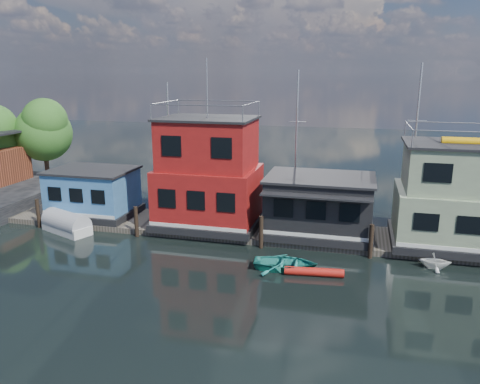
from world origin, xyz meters
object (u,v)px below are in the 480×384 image
(dinghy_white, at_px, (435,261))
(houseboat_dark, at_px, (319,205))
(houseboat_green, at_px, (462,198))
(tarp_runabout, at_px, (67,224))
(houseboat_blue, at_px, (93,192))
(dinghy_teal, at_px, (286,263))
(red_kayak, at_px, (314,272))
(houseboat_red, at_px, (209,175))

(dinghy_white, bearing_deg, houseboat_dark, 65.74)
(houseboat_green, distance_m, tarp_runabout, 27.22)
(tarp_runabout, bearing_deg, houseboat_blue, 105.92)
(houseboat_blue, relative_size, tarp_runabout, 1.47)
(houseboat_blue, relative_size, dinghy_teal, 1.69)
(houseboat_green, bearing_deg, tarp_runabout, -173.18)
(red_kayak, bearing_deg, dinghy_teal, 158.70)
(dinghy_teal, distance_m, dinghy_white, 8.88)
(houseboat_green, height_order, tarp_runabout, houseboat_green)
(dinghy_white, bearing_deg, houseboat_blue, 83.56)
(houseboat_green, distance_m, dinghy_white, 5.00)
(houseboat_blue, xyz_separation_m, red_kayak, (17.85, -6.34, -1.96))
(houseboat_red, relative_size, dinghy_teal, 3.14)
(houseboat_blue, height_order, red_kayak, houseboat_blue)
(houseboat_green, xyz_separation_m, red_kayak, (-8.65, -6.34, -3.30))
(houseboat_blue, height_order, houseboat_red, houseboat_red)
(houseboat_red, height_order, red_kayak, houseboat_red)
(houseboat_blue, relative_size, houseboat_red, 0.54)
(houseboat_red, xyz_separation_m, red_kayak, (8.35, -6.34, -3.86))
(dinghy_white, relative_size, red_kayak, 0.55)
(houseboat_blue, bearing_deg, dinghy_teal, -20.00)
(houseboat_green, relative_size, tarp_runabout, 1.93)
(houseboat_blue, bearing_deg, houseboat_green, 0.00)
(houseboat_blue, distance_m, dinghy_teal, 17.26)
(houseboat_green, relative_size, red_kayak, 2.49)
(houseboat_red, bearing_deg, tarp_runabout, -161.96)
(dinghy_teal, distance_m, red_kayak, 1.79)
(tarp_runabout, height_order, dinghy_teal, tarp_runabout)
(red_kayak, bearing_deg, houseboat_blue, 154.46)
(houseboat_blue, height_order, dinghy_white, houseboat_blue)
(houseboat_red, xyz_separation_m, dinghy_white, (15.19, -3.51, -3.62))
(houseboat_dark, xyz_separation_m, houseboat_green, (9.00, 0.02, 1.13))
(houseboat_blue, relative_size, houseboat_green, 0.76)
(houseboat_red, bearing_deg, dinghy_teal, -41.53)
(houseboat_green, xyz_separation_m, tarp_runabout, (-26.87, -3.21, -2.94))
(tarp_runabout, bearing_deg, dinghy_teal, 13.29)
(houseboat_dark, height_order, tarp_runabout, houseboat_dark)
(houseboat_red, relative_size, red_kayak, 3.52)
(houseboat_blue, distance_m, tarp_runabout, 3.60)
(houseboat_dark, bearing_deg, tarp_runabout, -169.86)
(houseboat_red, distance_m, dinghy_white, 16.01)
(tarp_runabout, xyz_separation_m, red_kayak, (18.22, -3.13, -0.37))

